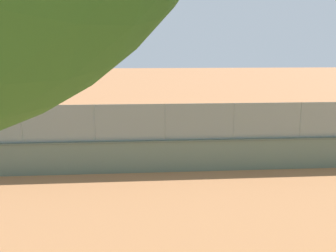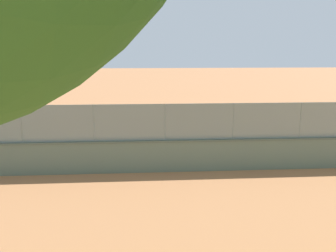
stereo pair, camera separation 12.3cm
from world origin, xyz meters
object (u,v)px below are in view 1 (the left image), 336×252
object	(u,v)px
courtside_bench	(11,157)
sports_ball	(285,148)
player_at_service_line	(186,132)
spare_ball_by_wall	(70,163)
player_baseline_waiting	(92,124)
player_crossing_court	(266,128)

from	to	relation	value
courtside_bench	sports_ball	bearing A→B (deg)	-174.23
sports_ball	courtside_bench	bearing A→B (deg)	5.77
player_at_service_line	sports_ball	xyz separation A→B (m)	(-5.63, 0.76, -0.92)
spare_ball_by_wall	courtside_bench	world-z (taller)	courtside_bench
player_baseline_waiting	courtside_bench	size ratio (longest dim) A/B	1.01
player_baseline_waiting	spare_ball_by_wall	distance (m)	5.52
sports_ball	spare_ball_by_wall	distance (m)	11.83
spare_ball_by_wall	player_baseline_waiting	bearing A→B (deg)	-95.69
player_baseline_waiting	sports_ball	world-z (taller)	player_baseline_waiting
player_baseline_waiting	sports_ball	size ratio (longest dim) A/B	9.05
player_baseline_waiting	spare_ball_by_wall	bearing A→B (deg)	84.31
player_crossing_court	player_at_service_line	bearing A→B (deg)	8.98
player_at_service_line	spare_ball_by_wall	xyz separation A→B (m)	(6.10, 2.28, -0.92)
player_crossing_court	sports_ball	distance (m)	1.84
spare_ball_by_wall	courtside_bench	distance (m)	2.80
player_baseline_waiting	player_at_service_line	size ratio (longest dim) A/B	0.95
sports_ball	spare_ball_by_wall	bearing A→B (deg)	7.40
spare_ball_by_wall	courtside_bench	size ratio (longest dim) A/B	0.11
player_crossing_court	spare_ball_by_wall	size ratio (longest dim) A/B	8.81
sports_ball	courtside_bench	world-z (taller)	courtside_bench
player_baseline_waiting	player_at_service_line	world-z (taller)	player_at_service_line
player_at_service_line	sports_ball	distance (m)	5.76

